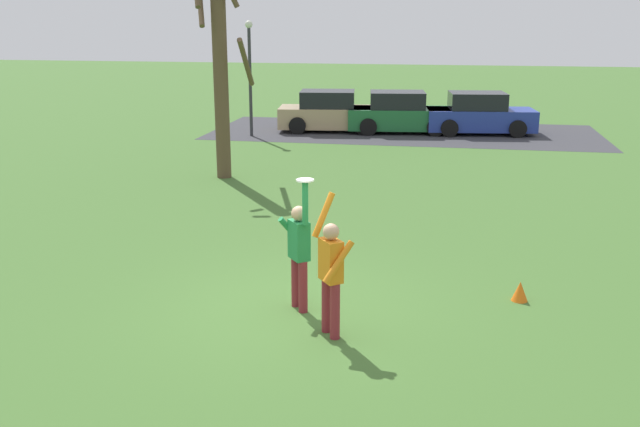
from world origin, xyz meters
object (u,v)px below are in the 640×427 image
at_px(frisbee_disc, 305,180).
at_px(parked_car_green, 400,114).
at_px(person_catcher, 299,249).
at_px(lamppost_by_lot, 250,67).
at_px(person_defender, 331,270).
at_px(bare_tree_tall, 221,74).
at_px(parked_car_blue, 479,115).
at_px(field_cone_orange, 520,291).
at_px(parked_car_tan, 330,113).

height_order(frisbee_disc, parked_car_green, frisbee_disc).
relative_size(person_catcher, lamppost_by_lot, 0.49).
relative_size(person_catcher, person_defender, 1.02).
bearing_deg(bare_tree_tall, parked_car_blue, 51.91).
bearing_deg(person_catcher, frisbee_disc, -0.00).
bearing_deg(parked_car_green, parked_car_blue, -2.41).
height_order(parked_car_green, bare_tree_tall, bare_tree_tall).
bearing_deg(field_cone_orange, bare_tree_tall, 133.59).
distance_m(frisbee_disc, parked_car_tan, 18.12).
relative_size(frisbee_disc, field_cone_orange, 0.81).
xyz_separation_m(parked_car_tan, lamppost_by_lot, (-2.75, -1.79, 1.86)).
distance_m(person_catcher, person_defender, 1.04).
height_order(person_defender, parked_car_tan, person_defender).
distance_m(person_catcher, parked_car_green, 17.87).
relative_size(parked_car_tan, parked_car_blue, 1.00).
bearing_deg(parked_car_blue, bare_tree_tall, -135.08).
xyz_separation_m(person_catcher, person_defender, (0.63, -0.83, -0.00)).
relative_size(person_defender, parked_car_green, 0.48).
height_order(person_defender, bare_tree_tall, bare_tree_tall).
bearing_deg(bare_tree_tall, frisbee_disc, -64.90).
xyz_separation_m(frisbee_disc, bare_tree_tall, (-4.20, 8.96, 0.79)).
xyz_separation_m(frisbee_disc, field_cone_orange, (3.25, 1.14, -1.93)).
bearing_deg(person_defender, lamppost_by_lot, -17.72).
bearing_deg(person_catcher, bare_tree_tall, 167.64).
xyz_separation_m(parked_car_green, parked_car_blue, (3.06, 0.24, 0.00)).
height_order(lamppost_by_lot, field_cone_orange, lamppost_by_lot).
relative_size(parked_car_blue, field_cone_orange, 13.40).
relative_size(person_defender, frisbee_disc, 7.92).
relative_size(parked_car_blue, lamppost_by_lot, 1.01).
distance_m(person_defender, parked_car_tan, 18.79).
bearing_deg(field_cone_orange, lamppost_by_lot, 120.10).
relative_size(parked_car_tan, parked_car_green, 1.00).
xyz_separation_m(parked_car_blue, bare_tree_tall, (-7.31, -9.33, 2.15)).
distance_m(person_catcher, frisbee_disc, 1.13).
height_order(person_defender, parked_car_green, person_defender).
bearing_deg(person_catcher, person_defender, 0.00).
height_order(frisbee_disc, field_cone_orange, frisbee_disc).
relative_size(person_defender, field_cone_orange, 6.39).
height_order(parked_car_tan, lamppost_by_lot, lamppost_by_lot).
bearing_deg(parked_car_green, frisbee_disc, -97.18).
xyz_separation_m(frisbee_disc, parked_car_blue, (3.12, 18.29, -1.37)).
bearing_deg(frisbee_disc, field_cone_orange, 19.34).
distance_m(person_defender, field_cone_orange, 3.38).
bearing_deg(parked_car_blue, parked_car_green, 177.59).
bearing_deg(field_cone_orange, frisbee_disc, -160.66).
bearing_deg(parked_car_tan, person_defender, -87.28).
height_order(frisbee_disc, bare_tree_tall, bare_tree_tall).
bearing_deg(parked_car_green, person_defender, -95.66).
bearing_deg(parked_car_green, field_cone_orange, -86.32).
distance_m(person_catcher, field_cone_orange, 3.61).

